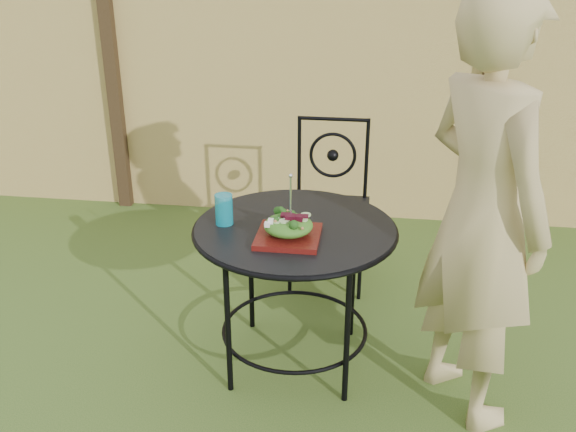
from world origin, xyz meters
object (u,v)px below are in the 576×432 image
object	(u,v)px
diner	(482,215)
salad_plate	(288,236)
patio_chair	(330,199)
patio_table	(295,254)

from	to	relation	value
diner	salad_plate	distance (m)	0.80
patio_chair	diner	xyz separation A→B (m)	(0.68, -1.06, 0.40)
salad_plate	patio_table	bearing A→B (deg)	85.00
patio_chair	diner	distance (m)	1.32
patio_chair	diner	bearing A→B (deg)	-57.15
patio_table	diner	size ratio (longest dim) A/B	0.51
patio_chair	diner	world-z (taller)	diner
patio_chair	salad_plate	world-z (taller)	patio_chair
diner	patio_chair	bearing A→B (deg)	0.76
salad_plate	patio_chair	bearing A→B (deg)	84.29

